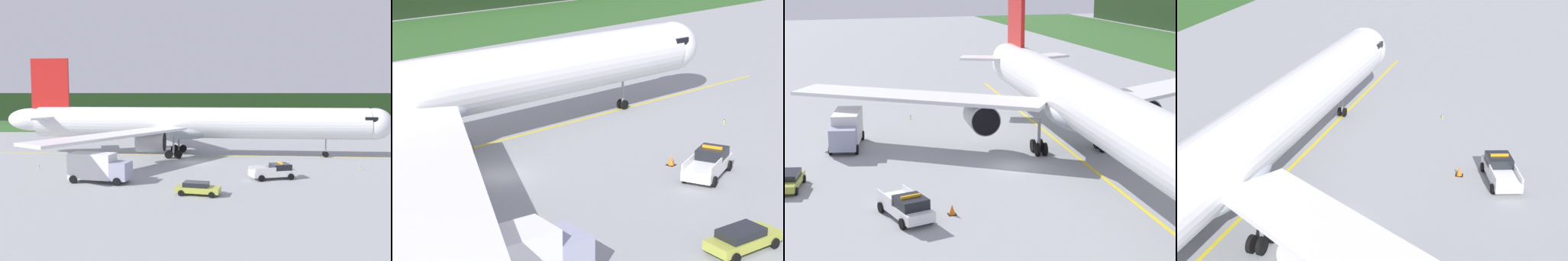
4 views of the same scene
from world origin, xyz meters
TOP-DOWN VIEW (x-y plane):
  - ground at (0.00, 0.00)m, footprint 320.00×320.00m
  - grass_verge at (0.00, 58.46)m, footprint 320.00×32.70m
  - distant_tree_line at (0.00, 79.02)m, footprint 288.00×5.09m
  - taxiway_centerline_main at (0.66, 6.54)m, footprint 82.38×6.62m
  - airliner at (-0.30, 6.62)m, footprint 60.68×50.98m
  - ops_pickup_truck at (9.60, -10.97)m, footprint 5.71×3.36m
  - catering_truck at (-10.63, -12.99)m, footprint 7.29×3.94m
  - staff_car at (0.63, -18.63)m, footprint 4.68×2.77m
  - apron_cone at (9.72, -7.77)m, footprint 0.60×0.60m
  - taxiway_edge_light_east at (21.91, -5.03)m, footprint 0.12×0.12m
  - taxiway_edge_light_west at (-20.37, -5.03)m, footprint 0.12×0.12m

SIDE VIEW (x-z plane):
  - ground at x=0.00m, z-range 0.00..0.00m
  - taxiway_centerline_main at x=0.66m, z-range 0.00..0.01m
  - grass_verge at x=0.00m, z-range 0.00..0.04m
  - taxiway_edge_light_east at x=21.91m, z-range 0.02..0.49m
  - taxiway_edge_light_west at x=-20.37m, z-range 0.02..0.50m
  - apron_cone at x=9.72m, z-range -0.01..0.74m
  - staff_car at x=0.63m, z-range 0.05..1.35m
  - ops_pickup_truck at x=9.60m, z-range -0.07..1.87m
  - catering_truck at x=-10.63m, z-range 0.03..3.50m
  - distant_tree_line at x=0.00m, z-range 0.00..8.95m
  - airliner at x=-0.30m, z-range -2.59..12.74m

